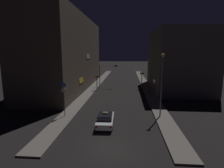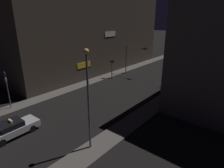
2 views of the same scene
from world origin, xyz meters
The scene contains 10 objects.
sidewalk_left centered at (-6.24, 30.75, 0.09)m, with size 2.12×65.50×0.18m, color #5B5651.
sidewalk_right centered at (6.24, 30.75, 0.09)m, with size 2.12×65.50×0.18m, color #5B5651.
building_facade_left centered at (-11.81, 26.25, 7.96)m, with size 9.08×33.17×15.92m.
taxi centered at (-0.85, 5.01, 0.74)m, with size 1.92×4.50×1.62m.
traffic_light_overhead centered at (-3.30, 28.07, 3.89)m, with size 4.33×0.42×5.38m.
traffic_light_left_kerb centered at (-4.93, 23.89, 2.42)m, with size 0.80×0.42×3.34m.
traffic_light_right_kerb centered at (4.93, 26.76, 2.71)m, with size 0.80×0.42×3.79m.
sign_pole_left centered at (-6.37, 7.22, 2.85)m, with size 0.61×0.10×4.41m.
street_lamp_near_block centered at (5.87, 8.19, 4.99)m, with size 0.40×0.40×8.00m.
street_lamp_far_block centered at (6.37, 24.01, 4.92)m, with size 0.56×0.56×6.56m.
Camera 2 is at (15.51, -0.65, 10.16)m, focal length 30.51 mm.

